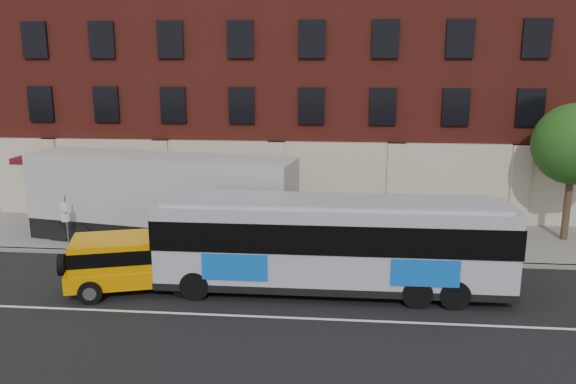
# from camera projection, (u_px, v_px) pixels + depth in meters

# --- Properties ---
(ground) EXTENTS (120.00, 120.00, 0.00)m
(ground) POSITION_uv_depth(u_px,v_px,m) (236.00, 323.00, 18.19)
(ground) COLOR black
(ground) RESTS_ON ground
(sidewalk) EXTENTS (60.00, 6.00, 0.15)m
(sidewalk) POSITION_uv_depth(u_px,v_px,m) (270.00, 236.00, 26.90)
(sidewalk) COLOR gray
(sidewalk) RESTS_ON ground
(kerb) EXTENTS (60.00, 0.25, 0.15)m
(kerb) POSITION_uv_depth(u_px,v_px,m) (261.00, 257.00, 23.99)
(kerb) COLOR gray
(kerb) RESTS_ON ground
(lane_line) EXTENTS (60.00, 0.12, 0.01)m
(lane_line) POSITION_uv_depth(u_px,v_px,m) (238.00, 316.00, 18.67)
(lane_line) COLOR silver
(lane_line) RESTS_ON ground
(building) EXTENTS (30.00, 12.10, 15.00)m
(building) POSITION_uv_depth(u_px,v_px,m) (286.00, 70.00, 32.89)
(building) COLOR maroon
(building) RESTS_ON sidewalk
(sign_pole) EXTENTS (0.30, 0.20, 2.50)m
(sign_pole) POSITION_uv_depth(u_px,v_px,m) (66.00, 220.00, 24.58)
(sign_pole) COLOR gray
(sign_pole) RESTS_ON ground
(street_tree) EXTENTS (3.60, 3.60, 6.20)m
(street_tree) POSITION_uv_depth(u_px,v_px,m) (575.00, 147.00, 25.19)
(street_tree) COLOR #37261B
(street_tree) RESTS_ON sidewalk
(city_bus) EXTENTS (12.46, 2.70, 3.41)m
(city_bus) POSITION_uv_depth(u_px,v_px,m) (333.00, 241.00, 20.26)
(city_bus) COLOR #A8A9B3
(city_bus) RESTS_ON ground
(yellow_suv) EXTENTS (5.34, 3.35, 1.99)m
(yellow_suv) POSITION_uv_depth(u_px,v_px,m) (131.00, 260.00, 20.58)
(yellow_suv) COLOR #ED9400
(yellow_suv) RESTS_ON ground
(shipping_container) EXTENTS (12.41, 4.55, 4.06)m
(shipping_container) POSITION_uv_depth(u_px,v_px,m) (161.00, 201.00, 25.53)
(shipping_container) COLOR black
(shipping_container) RESTS_ON ground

